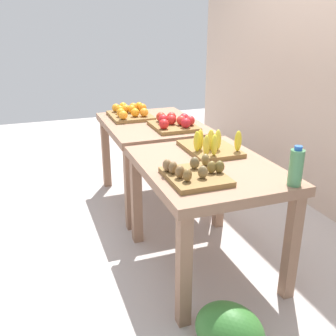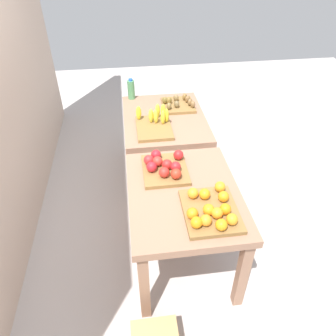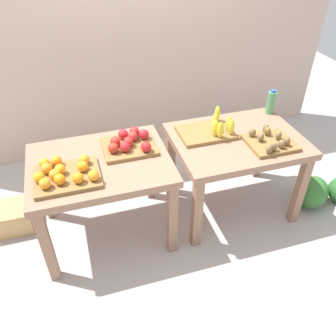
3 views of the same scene
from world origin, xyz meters
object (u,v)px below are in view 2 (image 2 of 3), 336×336
object	(u,v)px
display_table_left	(184,202)
apple_bin	(164,167)
water_bottle	(131,89)
display_table_right	(164,126)
orange_bin	(211,209)
kiwi_bin	(178,104)
watermelon_pile	(174,125)
banana_crate	(155,123)

from	to	relation	value
display_table_left	apple_bin	bearing A→B (deg)	23.66
display_table_left	water_bottle	xyz separation A→B (m)	(1.58, 0.30, 0.21)
display_table_right	orange_bin	distance (m)	1.38
orange_bin	kiwi_bin	size ratio (longest dim) A/B	1.23
kiwi_bin	watermelon_pile	size ratio (longest dim) A/B	0.49
water_bottle	watermelon_pile	world-z (taller)	water_bottle
banana_crate	watermelon_pile	world-z (taller)	banana_crate
water_bottle	watermelon_pile	distance (m)	0.98
apple_bin	display_table_right	bearing A→B (deg)	-7.22
display_table_left	kiwi_bin	size ratio (longest dim) A/B	2.89
apple_bin	water_bottle	world-z (taller)	water_bottle
water_bottle	kiwi_bin	bearing A→B (deg)	-119.39
display_table_right	apple_bin	size ratio (longest dim) A/B	2.60
watermelon_pile	apple_bin	bearing A→B (deg)	168.81
banana_crate	watermelon_pile	size ratio (longest dim) A/B	0.59
apple_bin	banana_crate	bearing A→B (deg)	0.34
orange_bin	water_bottle	size ratio (longest dim) A/B	1.99
apple_bin	display_table_left	bearing A→B (deg)	-156.34
display_table_right	apple_bin	xyz separation A→B (m)	(-0.87, 0.11, 0.15)
kiwi_bin	display_table_right	bearing A→B (deg)	138.73
display_table_left	kiwi_bin	bearing A→B (deg)	-7.41
display_table_left	watermelon_pile	distance (m)	2.06
apple_bin	water_bottle	xyz separation A→B (m)	(1.33, 0.19, 0.06)
kiwi_bin	watermelon_pile	distance (m)	0.93
banana_crate	watermelon_pile	bearing A→B (deg)	-18.14
watermelon_pile	kiwi_bin	bearing A→B (deg)	174.69
orange_bin	banana_crate	distance (m)	1.20
banana_crate	kiwi_bin	distance (m)	0.48
display_table_right	apple_bin	bearing A→B (deg)	172.78
display_table_left	apple_bin	size ratio (longest dim) A/B	2.60
display_table_right	orange_bin	size ratio (longest dim) A/B	2.35
display_table_left	watermelon_pile	bearing A→B (deg)	-6.70
display_table_right	orange_bin	xyz separation A→B (m)	(-1.37, -0.13, 0.15)
watermelon_pile	banana_crate	bearing A→B (deg)	161.86
display_table_left	orange_bin	distance (m)	0.32
watermelon_pile	orange_bin	bearing A→B (deg)	177.45
kiwi_bin	banana_crate	bearing A→B (deg)	143.66
banana_crate	apple_bin	bearing A→B (deg)	-179.66
display_table_right	banana_crate	distance (m)	0.27
display_table_left	orange_bin	size ratio (longest dim) A/B	2.35
display_table_left	watermelon_pile	xyz separation A→B (m)	(1.99, -0.23, -0.50)
display_table_left	orange_bin	bearing A→B (deg)	-151.60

